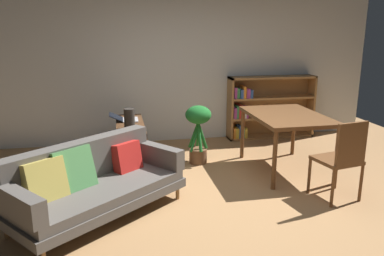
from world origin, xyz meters
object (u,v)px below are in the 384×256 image
open_laptop (125,119)px  desk_speaker (129,119)px  fabric_couch (93,181)px  media_console (131,143)px  dining_table (287,120)px  bookshelf (265,107)px  dining_chair_near (342,156)px  potted_floor_plant (198,127)px

open_laptop → desk_speaker: bearing=-84.6°
fabric_couch → open_laptop: bearing=77.3°
fabric_couch → media_console: fabric_couch is taller
dining_table → bookshelf: (0.35, 1.65, -0.17)m
dining_chair_near → open_laptop: bearing=140.4°
fabric_couch → dining_table: 2.71m
media_console → dining_table: size_ratio=0.93×
media_console → bookshelf: bearing=21.2°
dining_table → dining_chair_near: bearing=-79.0°
potted_floor_plant → dining_chair_near: size_ratio=0.90×
fabric_couch → bookshelf: 3.84m
bookshelf → potted_floor_plant: bearing=-142.1°
open_laptop → potted_floor_plant: 1.10m
potted_floor_plant → dining_chair_near: 2.04m
dining_chair_near → desk_speaker: bearing=147.6°
dining_table → bookshelf: bookshelf is taller
dining_chair_near → potted_floor_plant: bearing=130.4°
open_laptop → potted_floor_plant: (1.02, -0.39, -0.08)m
media_console → potted_floor_plant: size_ratio=1.43×
fabric_couch → bookshelf: size_ratio=1.23×
potted_floor_plant → dining_table: bearing=-24.5°
fabric_couch → dining_table: size_ratio=1.46×
fabric_couch → dining_chair_near: (2.75, -0.17, 0.15)m
fabric_couch → dining_chair_near: dining_chair_near is taller
potted_floor_plant → dining_table: size_ratio=0.65×
media_console → desk_speaker: desk_speaker is taller
fabric_couch → potted_floor_plant: potted_floor_plant is taller
dining_table → desk_speaker: bearing=168.8°
dining_table → dining_chair_near: size_ratio=1.39×
fabric_couch → desk_speaker: desk_speaker is taller
dining_chair_near → bookshelf: 2.70m
fabric_couch → dining_table: (2.54, 0.87, 0.34)m
fabric_couch → bookshelf: bookshelf is taller
open_laptop → desk_speaker: (0.05, -0.48, 0.11)m
fabric_couch → desk_speaker: (0.45, 1.29, 0.36)m
media_console → bookshelf: 2.62m
media_console → dining_table: (2.08, -0.71, 0.42)m
open_laptop → bookshelf: 2.60m
potted_floor_plant → dining_chair_near: bearing=-49.6°
open_laptop → potted_floor_plant: size_ratio=0.49×
media_console → dining_chair_near: size_ratio=1.29×
open_laptop → dining_chair_near: size_ratio=0.44×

